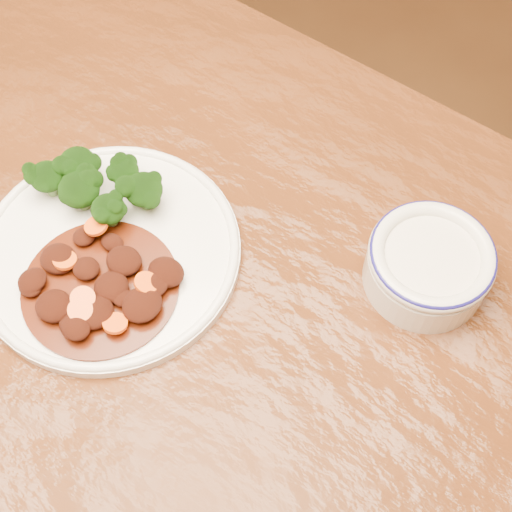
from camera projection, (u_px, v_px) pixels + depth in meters
The scene contains 6 objects.
ground at pixel (184, 456), 1.46m from camera, with size 4.00×4.00×0.00m, color #402210.
dining_table at pixel (137, 311), 0.88m from camera, with size 1.52×0.94×0.75m.
dinner_plate at pixel (109, 251), 0.82m from camera, with size 0.30×0.30×0.02m.
broccoli_florets at pixel (95, 184), 0.83m from camera, with size 0.15×0.10×0.05m.
mince_stew at pixel (101, 288), 0.78m from camera, with size 0.18×0.18×0.03m.
dip_bowl at pixel (429, 264), 0.78m from camera, with size 0.14×0.14×0.06m.
Camera 1 is at (0.35, -0.24, 1.46)m, focal length 50.00 mm.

